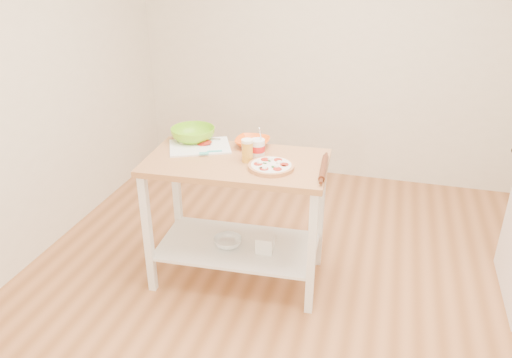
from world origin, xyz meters
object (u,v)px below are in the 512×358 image
at_px(green_bowl, 193,134).
at_px(rolling_pin, 324,168).
at_px(beer_pint, 247,150).
at_px(knife, 196,138).
at_px(orange_bowl, 252,143).
at_px(yogurt_tub, 258,148).
at_px(spatula, 210,152).
at_px(pizza, 271,166).
at_px(shelf_glass_bowl, 228,242).
at_px(prep_island, 237,195).
at_px(cutting_board, 199,146).
at_px(shelf_bin, 265,244).

bearing_deg(green_bowl, rolling_pin, -15.17).
bearing_deg(beer_pint, knife, 150.24).
xyz_separation_m(knife, green_bowl, (-0.02, -0.01, 0.03)).
height_order(orange_bowl, yogurt_tub, yogurt_tub).
bearing_deg(rolling_pin, orange_bowl, 152.98).
height_order(spatula, orange_bowl, orange_bowl).
relative_size(green_bowl, yogurt_tub, 1.49).
xyz_separation_m(pizza, shelf_glass_bowl, (-0.31, 0.04, -0.63)).
height_order(orange_bowl, beer_pint, beer_pint).
bearing_deg(prep_island, beer_pint, -3.43).
bearing_deg(cutting_board, shelf_glass_bowl, -60.01).
distance_m(knife, shelf_bin, 0.88).
xyz_separation_m(yogurt_tub, shelf_bin, (0.09, -0.12, -0.64)).
bearing_deg(yogurt_tub, shelf_bin, -53.43).
height_order(cutting_board, rolling_pin, rolling_pin).
xyz_separation_m(green_bowl, shelf_glass_bowl, (0.33, -0.27, -0.66)).
relative_size(prep_island, rolling_pin, 3.53).
height_order(pizza, orange_bowl, orange_bowl).
xyz_separation_m(beer_pint, shelf_bin, (0.13, -0.02, -0.66)).
bearing_deg(orange_bowl, knife, 179.51).
relative_size(pizza, knife, 1.05).
xyz_separation_m(prep_island, shelf_glass_bowl, (-0.06, -0.03, -0.36)).
bearing_deg(beer_pint, pizza, -20.73).
bearing_deg(orange_bowl, pizza, -56.65).
height_order(spatula, beer_pint, beer_pint).
xyz_separation_m(pizza, rolling_pin, (0.32, 0.05, 0.00)).
height_order(pizza, cutting_board, pizza).
relative_size(prep_island, spatula, 8.75).
bearing_deg(prep_island, shelf_glass_bowl, -151.85).
relative_size(pizza, shelf_glass_bowl, 1.45).
xyz_separation_m(knife, rolling_pin, (0.94, -0.27, 0.00)).
xyz_separation_m(cutting_board, shelf_bin, (0.51, -0.16, -0.59)).
bearing_deg(shelf_bin, yogurt_tub, 126.57).
distance_m(pizza, spatula, 0.45).
bearing_deg(spatula, yogurt_tub, -14.13).
relative_size(cutting_board, knife, 1.81).
relative_size(rolling_pin, shelf_glass_bowl, 1.73).
bearing_deg(orange_bowl, beer_pint, -81.36).
bearing_deg(pizza, shelf_bin, 134.14).
height_order(yogurt_tub, shelf_glass_bowl, yogurt_tub).
bearing_deg(pizza, knife, 152.59).
bearing_deg(pizza, prep_island, 164.25).
height_order(pizza, shelf_glass_bowl, pizza).
xyz_separation_m(green_bowl, shelf_bin, (0.59, -0.26, -0.63)).
height_order(pizza, shelf_bin, pizza).
height_order(orange_bowl, shelf_bin, orange_bowl).
xyz_separation_m(orange_bowl, yogurt_tub, (0.08, -0.16, 0.03)).
xyz_separation_m(spatula, beer_pint, (0.27, -0.04, 0.06)).
relative_size(orange_bowl, yogurt_tub, 1.12).
relative_size(prep_island, shelf_glass_bowl, 6.12).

